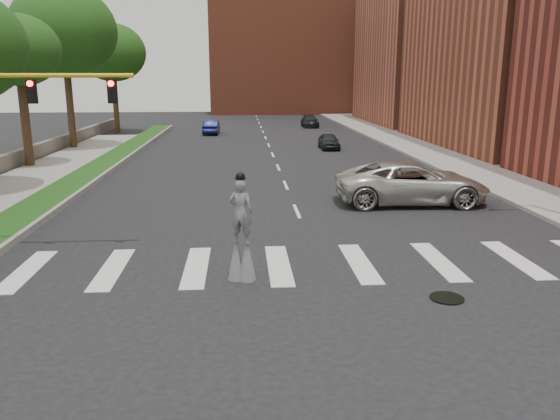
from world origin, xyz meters
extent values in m
plane|color=black|center=(0.00, 0.00, 0.00)|extent=(160.00, 160.00, 0.00)
cube|color=#174213|center=(-11.50, 20.00, 0.12)|extent=(2.00, 60.00, 0.25)
cube|color=gray|center=(-10.45, 20.00, 0.14)|extent=(0.20, 60.00, 0.28)
cube|color=gray|center=(12.50, 25.00, 0.09)|extent=(5.00, 90.00, 0.18)
cube|color=#5E5950|center=(-17.00, 22.00, 0.55)|extent=(0.50, 56.00, 1.10)
cylinder|color=black|center=(3.00, -2.00, 0.02)|extent=(0.90, 0.90, 0.04)
cube|color=#AC553F|center=(22.00, 54.00, 10.00)|extent=(16.00, 22.00, 20.00)
cube|color=#9C4831|center=(6.00, 78.00, 9.00)|extent=(26.00, 14.00, 18.00)
cylinder|color=gold|center=(-8.40, 3.00, 5.80)|extent=(5.20, 0.14, 0.14)
cube|color=black|center=(-9.00, 3.00, 5.30)|extent=(0.28, 0.18, 0.75)
cylinder|color=#FF0C0C|center=(-9.00, 2.90, 5.55)|extent=(0.18, 0.06, 0.18)
cube|color=black|center=(-6.50, 3.00, 5.30)|extent=(0.28, 0.18, 0.75)
cylinder|color=#FF0C0C|center=(-6.50, 2.90, 5.55)|extent=(0.18, 0.06, 0.18)
cylinder|color=#362415|center=(-2.29, -0.21, 0.53)|extent=(0.07, 0.07, 1.07)
cylinder|color=#362415|center=(-2.60, -0.11, 0.53)|extent=(0.07, 0.07, 1.07)
cone|color=slate|center=(-2.29, -0.21, 0.67)|extent=(0.52, 0.52, 1.34)
cone|color=slate|center=(-2.60, -0.11, 0.67)|extent=(0.52, 0.52, 1.34)
imported|color=slate|center=(-2.44, -0.16, 2.03)|extent=(0.81, 0.66, 1.92)
sphere|color=black|center=(-2.44, -0.16, 3.05)|extent=(0.26, 0.26, 0.26)
cylinder|color=black|center=(-2.44, -0.16, 3.00)|extent=(0.34, 0.34, 0.02)
cube|color=gold|center=(-2.40, -0.03, 2.55)|extent=(0.22, 0.05, 0.10)
imported|color=beige|center=(5.49, 9.21, 0.97)|extent=(7.11, 3.49, 1.94)
imported|color=black|center=(4.80, 29.16, 0.63)|extent=(1.49, 3.70, 1.26)
imported|color=#15194C|center=(-5.43, 42.04, 0.72)|extent=(1.63, 4.41, 1.44)
imported|color=black|center=(5.79, 49.55, 0.67)|extent=(1.93, 4.63, 1.34)
cylinder|color=#362415|center=(-16.11, 21.00, 3.04)|extent=(0.56, 0.56, 6.09)
ellipsoid|color=#153911|center=(-16.11, 21.00, 7.39)|extent=(5.18, 5.18, 4.41)
cylinder|color=#362415|center=(-16.08, 30.50, 3.62)|extent=(0.56, 0.56, 7.24)
ellipsoid|color=#153911|center=(-16.08, 30.50, 9.29)|extent=(8.20, 8.20, 6.97)
cylinder|color=#362415|center=(-15.37, 43.73, 3.24)|extent=(0.56, 0.56, 6.49)
ellipsoid|color=#153911|center=(-15.37, 43.73, 8.20)|extent=(6.83, 6.83, 5.81)
camera|label=1|loc=(-2.41, -15.20, 5.75)|focal=35.00mm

